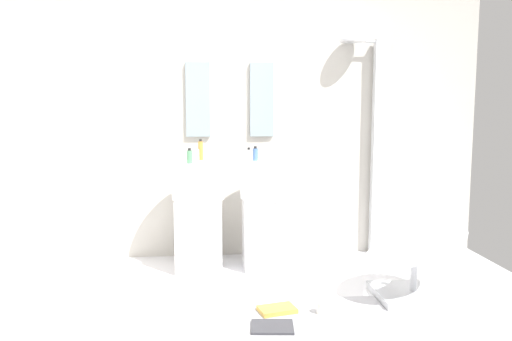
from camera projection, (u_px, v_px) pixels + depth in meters
ground_plane at (241, 326)px, 3.41m from camera, size 4.80×3.60×0.04m
rear_partition at (230, 120)px, 4.88m from camera, size 4.80×0.10×2.60m
pedestal_sink_left at (198, 213)px, 4.50m from camera, size 0.45×0.45×1.05m
pedestal_sink_right at (266, 211)px, 4.55m from camera, size 0.45×0.45×1.05m
vanity_mirror_left at (198, 100)px, 4.76m from camera, size 0.22×0.03×0.68m
vanity_mirror_right at (262, 100)px, 4.82m from camera, size 0.22×0.03×0.68m
shower_column at (378, 143)px, 4.92m from camera, size 0.49×0.24×2.05m
lounge_chair at (415, 253)px, 3.80m from camera, size 1.09×1.09×0.65m
area_rug at (312, 324)px, 3.38m from camera, size 1.13×0.89×0.01m
magazine_ochre at (277, 309)px, 3.57m from camera, size 0.28×0.22×0.03m
magazine_charcoal at (272, 327)px, 3.30m from camera, size 0.29×0.24×0.02m
coffee_mug at (323, 308)px, 3.53m from camera, size 0.08×0.08×0.08m
soap_bottle_green at (190, 157)px, 4.33m from camera, size 0.05×0.05×0.13m
soap_bottle_blue at (255, 154)px, 4.56m from camera, size 0.05×0.05×0.13m
soap_bottle_amber at (201, 150)px, 4.60m from camera, size 0.04×0.04×0.19m
soap_bottle_white at (249, 155)px, 4.49m from camera, size 0.04×0.04×0.12m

